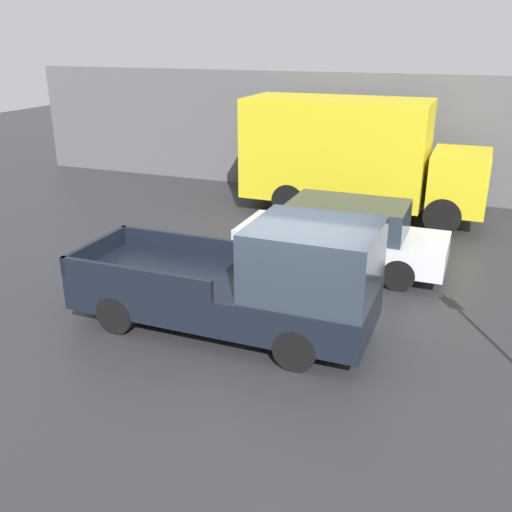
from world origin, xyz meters
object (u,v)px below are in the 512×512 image
(pickup_truck, at_px, (252,282))
(newspaper_box, at_px, (297,176))
(car, at_px, (343,235))
(delivery_truck, at_px, (352,154))

(pickup_truck, xyz_separation_m, newspaper_box, (-2.43, 10.31, -0.49))
(newspaper_box, bearing_deg, pickup_truck, -76.73)
(pickup_truck, relative_size, car, 1.16)
(pickup_truck, bearing_deg, delivery_truck, 90.57)
(pickup_truck, relative_size, newspaper_box, 5.39)
(pickup_truck, relative_size, delivery_truck, 0.78)
(pickup_truck, height_order, newspaper_box, pickup_truck)
(delivery_truck, xyz_separation_m, newspaper_box, (-2.35, 2.08, -1.32))
(delivery_truck, bearing_deg, newspaper_box, 138.46)
(delivery_truck, bearing_deg, car, -79.09)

